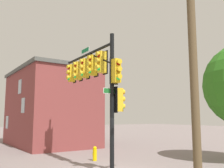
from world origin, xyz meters
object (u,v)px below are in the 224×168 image
(signal_pole_assembly, at_px, (95,76))
(brick_building, at_px, (50,107))
(utility_pole, at_px, (194,73))
(fire_hydrant, at_px, (95,154))

(signal_pole_assembly, bearing_deg, brick_building, -8.87)
(signal_pole_assembly, xyz_separation_m, utility_pole, (-5.73, -0.64, -0.61))
(utility_pole, bearing_deg, brick_building, -3.76)
(utility_pole, height_order, fire_hydrant, utility_pole)
(signal_pole_assembly, xyz_separation_m, fire_hydrant, (1.82, -1.09, -4.29))
(utility_pole, bearing_deg, fire_hydrant, -3.40)
(fire_hydrant, height_order, brick_building, brick_building)
(signal_pole_assembly, distance_m, brick_building, 11.48)
(fire_hydrant, bearing_deg, signal_pole_assembly, 149.01)
(signal_pole_assembly, height_order, utility_pole, utility_pole)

